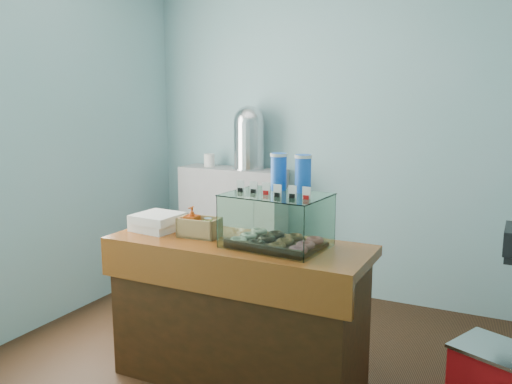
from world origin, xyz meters
The scene contains 9 objects.
ground centered at (0.00, 0.00, 0.00)m, with size 3.50×3.50×0.00m, color black.
room_shell centered at (0.03, 0.01, 1.71)m, with size 3.54×3.04×2.82m.
counter centered at (0.00, -0.25, 0.46)m, with size 1.60×0.60×0.90m.
back_shelf centered at (-0.90, 1.32, 0.55)m, with size 1.00×0.32×1.10m, color gray.
display_case centered at (0.26, -0.21, 1.08)m, with size 0.60×0.46×0.53m.
condiment_crate centered at (-0.28, -0.26, 0.97)m, with size 0.26×0.17×0.19m.
pastry_boxes centered at (-0.60, -0.24, 0.95)m, with size 0.31×0.31×0.11m.
coffee_urn centered at (-0.73, 1.33, 1.40)m, with size 0.31×0.31×0.57m.
red_cooler centered at (1.47, 0.04, 0.20)m, with size 0.56×0.50×0.40m.
Camera 1 is at (1.50, -3.02, 1.77)m, focal length 38.00 mm.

